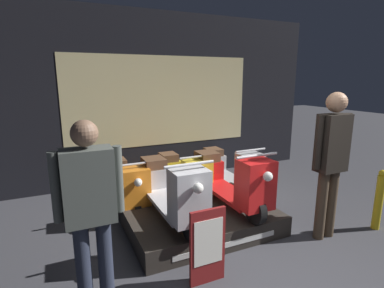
# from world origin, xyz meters

# --- Properties ---
(shop_wall_back) EXTENTS (6.63, 0.09, 3.20)m
(shop_wall_back) POSITION_xyz_m (0.00, 3.75, 1.60)
(shop_wall_back) COLOR black
(shop_wall_back) RESTS_ON ground_plane
(display_platform) EXTENTS (1.92, 1.45, 0.26)m
(display_platform) POSITION_xyz_m (-0.25, 1.56, 0.13)
(display_platform) COLOR #2D2823
(display_platform) RESTS_ON ground_plane
(scooter_display_left) EXTENTS (0.56, 1.72, 0.86)m
(scooter_display_left) POSITION_xyz_m (-0.68, 1.56, 0.62)
(scooter_display_left) COLOR black
(scooter_display_left) RESTS_ON display_platform
(scooter_display_right) EXTENTS (0.56, 1.72, 0.86)m
(scooter_display_right) POSITION_xyz_m (0.18, 1.56, 0.62)
(scooter_display_right) COLOR black
(scooter_display_right) RESTS_ON display_platform
(scooter_backrow_0) EXTENTS (0.56, 1.72, 0.86)m
(scooter_backrow_0) POSITION_xyz_m (-1.00, 2.69, 0.35)
(scooter_backrow_0) COLOR black
(scooter_backrow_0) RESTS_ON ground_plane
(scooter_backrow_1) EXTENTS (0.56, 1.72, 0.86)m
(scooter_backrow_1) POSITION_xyz_m (-0.05, 2.69, 0.35)
(scooter_backrow_1) COLOR black
(scooter_backrow_1) RESTS_ON ground_plane
(scooter_backrow_2) EXTENTS (0.56, 1.72, 0.86)m
(scooter_backrow_2) POSITION_xyz_m (0.91, 2.69, 0.35)
(scooter_backrow_2) COLOR black
(scooter_backrow_2) RESTS_ON ground_plane
(person_left_browsing) EXTENTS (0.57, 0.23, 1.67)m
(person_left_browsing) POSITION_xyz_m (-1.71, 0.67, 0.98)
(person_left_browsing) COLOR #232838
(person_left_browsing) RESTS_ON ground_plane
(person_right_browsing) EXTENTS (0.54, 0.24, 1.83)m
(person_right_browsing) POSITION_xyz_m (1.08, 0.67, 1.07)
(person_right_browsing) COLOR #473828
(person_right_browsing) RESTS_ON ground_plane
(price_sign_board) EXTENTS (0.37, 0.04, 0.78)m
(price_sign_board) POSITION_xyz_m (-0.68, 0.51, 0.39)
(price_sign_board) COLOR maroon
(price_sign_board) RESTS_ON ground_plane
(street_bollard) EXTENTS (0.10, 0.10, 0.83)m
(street_bollard) POSITION_xyz_m (1.88, 0.53, 0.41)
(street_bollard) COLOR gold
(street_bollard) RESTS_ON ground_plane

